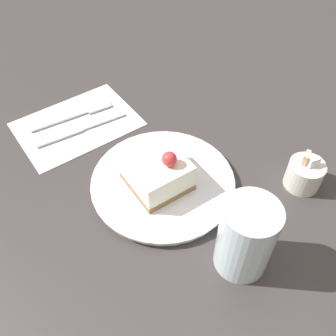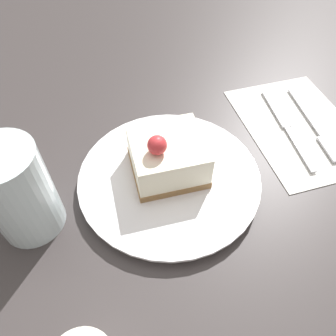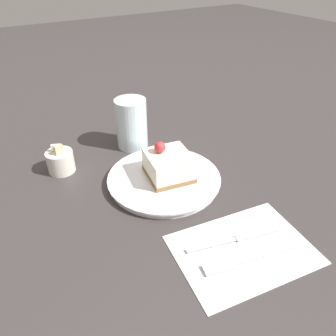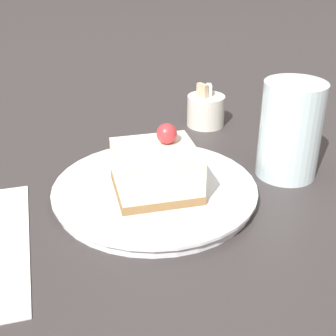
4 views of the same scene
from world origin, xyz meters
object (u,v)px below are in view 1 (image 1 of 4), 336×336
(fork, at_px, (79,114))
(drinking_glass, at_px, (246,238))
(cake_slice, at_px, (157,172))
(sugar_bowl, at_px, (304,174))
(knife, at_px, (74,132))
(plate, at_px, (161,184))

(fork, height_order, drinking_glass, drinking_glass)
(cake_slice, relative_size, sugar_bowl, 1.54)
(sugar_bowl, distance_m, drinking_glass, 0.20)
(cake_slice, relative_size, fork, 0.64)
(fork, height_order, sugar_bowl, sugar_bowl)
(fork, bearing_deg, sugar_bowl, 36.19)
(sugar_bowl, bearing_deg, drinking_glass, -84.04)
(knife, height_order, sugar_bowl, sugar_bowl)
(drinking_glass, bearing_deg, plate, 177.01)
(plate, bearing_deg, knife, -171.25)
(sugar_bowl, bearing_deg, plate, -131.58)
(sugar_bowl, bearing_deg, knife, -150.40)
(knife, bearing_deg, fork, 147.98)
(plate, distance_m, cake_slice, 0.04)
(knife, bearing_deg, cake_slice, 20.42)
(cake_slice, bearing_deg, plate, 82.83)
(plate, xyz_separation_m, cake_slice, (-0.00, -0.01, 0.04))
(plate, relative_size, fork, 1.45)
(cake_slice, bearing_deg, fork, -173.19)
(cake_slice, bearing_deg, drinking_glass, 8.52)
(cake_slice, xyz_separation_m, sugar_bowl, (0.17, 0.20, -0.02))
(plate, distance_m, drinking_glass, 0.20)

